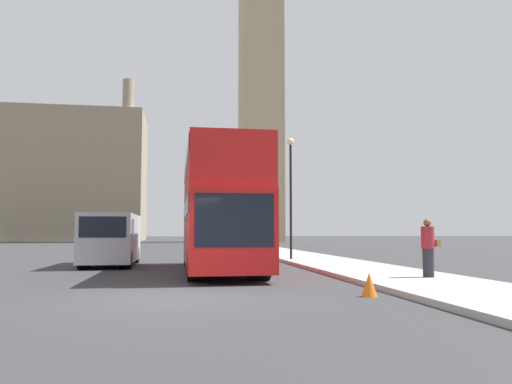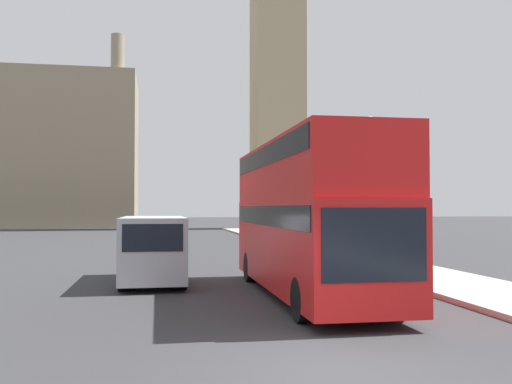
% 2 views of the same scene
% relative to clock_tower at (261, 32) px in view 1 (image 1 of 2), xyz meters
% --- Properties ---
extents(ground_plane, '(300.00, 300.00, 0.00)m').
position_rel_clock_tower_xyz_m(ground_plane, '(-12.11, -61.20, -31.80)').
color(ground_plane, '#333335').
extents(sidewalk_strip, '(3.61, 120.00, 0.15)m').
position_rel_clock_tower_xyz_m(sidewalk_strip, '(-5.30, -61.20, -31.73)').
color(sidewalk_strip, '#ADA89E').
rests_on(sidewalk_strip, ground_plane).
extents(clock_tower, '(6.58, 6.75, 61.91)m').
position_rel_clock_tower_xyz_m(clock_tower, '(0.00, 0.00, 0.00)').
color(clock_tower, tan).
rests_on(clock_tower, ground_plane).
extents(building_block_distant, '(30.43, 14.41, 25.16)m').
position_rel_clock_tower_xyz_m(building_block_distant, '(-32.96, 11.87, -21.45)').
color(building_block_distant, gray).
rests_on(building_block_distant, ground_plane).
extents(red_double_decker_bus, '(2.55, 10.34, 4.41)m').
position_rel_clock_tower_xyz_m(red_double_decker_bus, '(-10.61, -53.84, -29.34)').
color(red_double_decker_bus, red).
rests_on(red_double_decker_bus, ground_plane).
extents(white_van, '(2.12, 5.52, 2.25)m').
position_rel_clock_tower_xyz_m(white_van, '(-15.03, -50.09, -30.59)').
color(white_van, '#B2B7BC').
rests_on(white_van, ground_plane).
extents(pedestrian, '(0.54, 0.38, 1.73)m').
position_rel_clock_tower_xyz_m(pedestrian, '(-4.78, -58.77, -30.79)').
color(pedestrian, '#23232D').
rests_on(pedestrian, sidewalk_strip).
extents(street_lamp, '(0.36, 0.36, 6.04)m').
position_rel_clock_tower_xyz_m(street_lamp, '(-6.62, -48.56, -27.72)').
color(street_lamp, black).
rests_on(street_lamp, sidewalk_strip).
extents(traffic_cone, '(0.36, 0.36, 0.55)m').
position_rel_clock_tower_xyz_m(traffic_cone, '(-7.78, -61.63, -31.53)').
color(traffic_cone, orange).
rests_on(traffic_cone, ground_plane).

